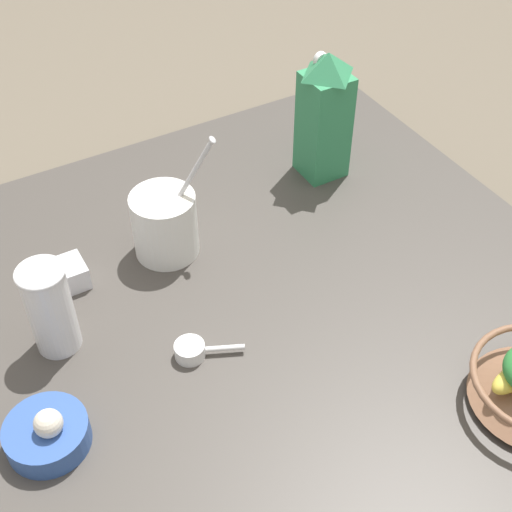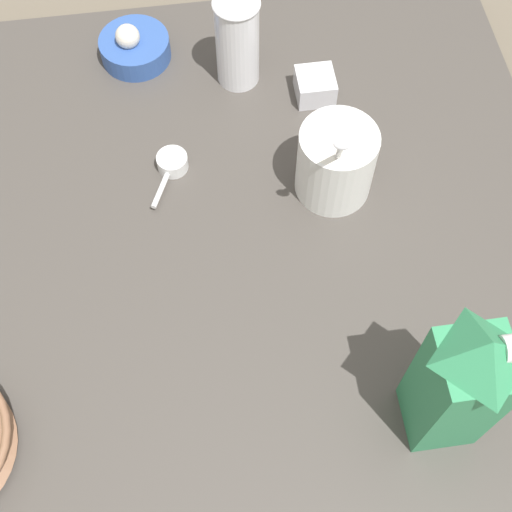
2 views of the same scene
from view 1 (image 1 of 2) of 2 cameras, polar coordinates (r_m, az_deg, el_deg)
ground_plane at (r=1.18m, az=1.02°, el=-4.67°), size 6.00×6.00×0.00m
countertop at (r=1.16m, az=1.03°, el=-3.90°), size 1.00×1.00×0.05m
milk_carton at (r=1.33m, az=5.48°, el=11.15°), size 0.08×0.08×0.25m
yogurt_tub at (r=1.18m, az=-7.32°, el=2.77°), size 0.15×0.11×0.22m
drinking_cup at (r=1.06m, az=-16.17°, el=-3.97°), size 0.07×0.07×0.15m
spice_jar at (r=1.19m, az=-14.81°, el=-1.52°), size 0.06×0.06×0.04m
measuring_scoop at (r=1.06m, az=-5.12°, el=-7.52°), size 0.10×0.06×0.02m
garlic_bowl at (r=1.00m, az=-16.35°, el=-13.46°), size 0.11×0.11×0.07m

